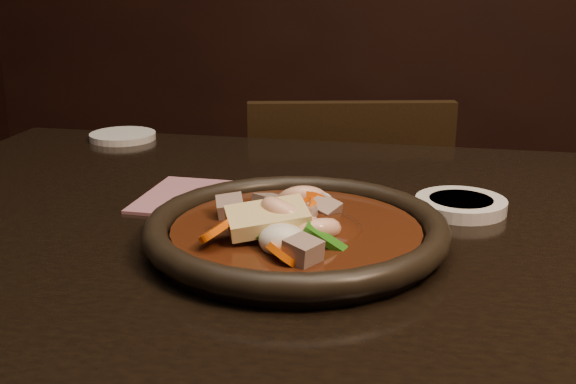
# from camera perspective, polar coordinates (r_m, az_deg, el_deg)

# --- Properties ---
(table) EXTENTS (1.60, 0.90, 0.75)m
(table) POSITION_cam_1_polar(r_m,az_deg,el_deg) (0.78, 18.74, -10.32)
(table) COLOR black
(table) RESTS_ON floor
(chair) EXTENTS (0.45, 0.45, 0.80)m
(chair) POSITION_cam_1_polar(r_m,az_deg,el_deg) (1.46, 4.22, -6.30)
(chair) COLOR black
(chair) RESTS_ON floor
(plate) EXTENTS (0.31, 0.31, 0.03)m
(plate) POSITION_cam_1_polar(r_m,az_deg,el_deg) (0.73, 0.65, -3.15)
(plate) COLOR black
(plate) RESTS_ON table
(stirfry) EXTENTS (0.16, 0.21, 0.06)m
(stirfry) POSITION_cam_1_polar(r_m,az_deg,el_deg) (0.73, 0.49, -2.70)
(stirfry) COLOR #341609
(stirfry) RESTS_ON plate
(soy_dish) EXTENTS (0.11, 0.11, 0.01)m
(soy_dish) POSITION_cam_1_polar(r_m,az_deg,el_deg) (0.87, 13.49, -0.99)
(soy_dish) COLOR silver
(soy_dish) RESTS_ON table
(saucer_left) EXTENTS (0.11, 0.11, 0.01)m
(saucer_left) POSITION_cam_1_polar(r_m,az_deg,el_deg) (1.22, -12.92, 4.32)
(saucer_left) COLOR silver
(saucer_left) RESTS_ON table
(chopsticks) EXTENTS (0.14, 0.18, 0.01)m
(chopsticks) POSITION_cam_1_polar(r_m,az_deg,el_deg) (0.74, -0.54, -4.12)
(chopsticks) COLOR tan
(chopsticks) RESTS_ON table
(napkin) EXTENTS (0.15, 0.15, 0.00)m
(napkin) POSITION_cam_1_polar(r_m,az_deg,el_deg) (0.89, -6.79, -0.46)
(napkin) COLOR #955B65
(napkin) RESTS_ON table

